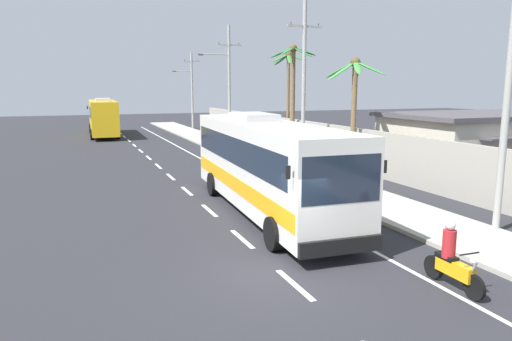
# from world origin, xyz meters

# --- Properties ---
(ground_plane) EXTENTS (160.00, 160.00, 0.00)m
(ground_plane) POSITION_xyz_m (0.00, 0.00, 0.00)
(ground_plane) COLOR #28282D
(sidewalk_kerb) EXTENTS (3.20, 90.00, 0.14)m
(sidewalk_kerb) POSITION_xyz_m (6.80, 10.00, 0.07)
(sidewalk_kerb) COLOR #A8A399
(sidewalk_kerb) RESTS_ON ground
(lane_markings) EXTENTS (3.44, 71.89, 0.01)m
(lane_markings) POSITION_xyz_m (2.03, 14.98, 0.00)
(lane_markings) COLOR white
(lane_markings) RESTS_ON ground
(boundary_wall) EXTENTS (0.24, 60.00, 2.51)m
(boundary_wall) POSITION_xyz_m (10.60, 14.00, 1.26)
(boundary_wall) COLOR #9E998E
(boundary_wall) RESTS_ON ground
(coach_bus_foreground) EXTENTS (3.40, 12.28, 3.80)m
(coach_bus_foreground) POSITION_xyz_m (1.97, 6.12, 1.98)
(coach_bus_foreground) COLOR silver
(coach_bus_foreground) RESTS_ON ground
(coach_bus_far_lane) EXTENTS (3.04, 11.35, 3.82)m
(coach_bus_far_lane) POSITION_xyz_m (-1.84, 39.57, 1.99)
(coach_bus_far_lane) COLOR gold
(coach_bus_far_lane) RESTS_ON ground
(motorcycle_beside_bus) EXTENTS (0.56, 1.96, 1.56)m
(motorcycle_beside_bus) POSITION_xyz_m (3.88, 15.13, 0.64)
(motorcycle_beside_bus) COLOR black
(motorcycle_beside_bus) RESTS_ON ground
(motorcycle_trailing) EXTENTS (0.56, 1.96, 1.68)m
(motorcycle_trailing) POSITION_xyz_m (3.49, -2.11, 0.68)
(motorcycle_trailing) COLOR black
(motorcycle_trailing) RESTS_ON ground
(pedestrian_near_kerb) EXTENTS (0.36, 0.36, 1.60)m
(pedestrian_near_kerb) POSITION_xyz_m (6.47, 19.23, 0.97)
(pedestrian_near_kerb) COLOR #75388E
(pedestrian_near_kerb) RESTS_ON sidewalk_kerb
(pedestrian_midwalk) EXTENTS (0.36, 0.36, 1.73)m
(pedestrian_midwalk) POSITION_xyz_m (7.65, 20.11, 1.05)
(pedestrian_midwalk) COLOR #2D7A47
(pedestrian_midwalk) RESTS_ON sidewalk_kerb
(utility_pole_nearest) EXTENTS (2.25, 0.24, 9.53)m
(utility_pole_nearest) POSITION_xyz_m (8.31, 0.91, 4.97)
(utility_pole_nearest) COLOR #9E9E99
(utility_pole_nearest) RESTS_ON ground
(utility_pole_mid) EXTENTS (2.27, 0.24, 10.18)m
(utility_pole_mid) POSITION_xyz_m (8.33, 15.44, 5.28)
(utility_pole_mid) COLOR #9E9E99
(utility_pole_mid) RESTS_ON ground
(utility_pole_far) EXTENTS (3.90, 0.24, 10.20)m
(utility_pole_far) POSITION_xyz_m (8.27, 29.97, 5.42)
(utility_pole_far) COLOR #9E9E99
(utility_pole_far) RESTS_ON ground
(utility_pole_distant) EXTENTS (3.26, 0.24, 8.80)m
(utility_pole_distant) POSITION_xyz_m (8.48, 44.50, 4.71)
(utility_pole_distant) COLOR #9E9E99
(utility_pole_distant) RESTS_ON ground
(palm_nearest) EXTENTS (2.93, 2.80, 7.59)m
(palm_nearest) POSITION_xyz_m (11.02, 23.34, 5.61)
(palm_nearest) COLOR brown
(palm_nearest) RESTS_ON ground
(palm_second) EXTENTS (3.75, 3.51, 6.48)m
(palm_second) POSITION_xyz_m (9.88, 12.28, 4.68)
(palm_second) COLOR brown
(palm_second) RESTS_ON ground
(palm_third) EXTENTS (3.25, 3.15, 7.83)m
(palm_third) POSITION_xyz_m (9.92, 20.25, 5.20)
(palm_third) COLOR brown
(palm_third) RESTS_ON ground
(roadside_building) EXTENTS (10.84, 7.35, 3.41)m
(roadside_building) POSITION_xyz_m (17.15, 10.07, 1.72)
(roadside_building) COLOR beige
(roadside_building) RESTS_ON ground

